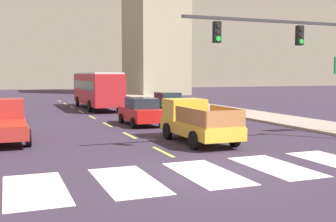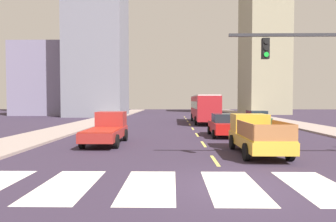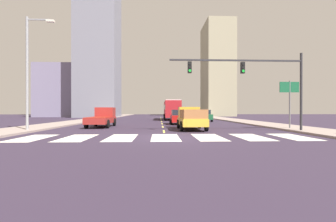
{
  "view_description": "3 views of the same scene",
  "coord_description": "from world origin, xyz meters",
  "px_view_note": "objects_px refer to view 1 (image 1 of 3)",
  "views": [
    {
      "loc": [
        -5.99,
        -11.97,
        3.2
      ],
      "look_at": [
        1.59,
        7.51,
        1.35
      ],
      "focal_mm": 44.82,
      "sensor_mm": 36.0,
      "label": 1
    },
    {
      "loc": [
        -1.9,
        -9.27,
        2.73
      ],
      "look_at": [
        -2.31,
        15.14,
        1.84
      ],
      "focal_mm": 31.52,
      "sensor_mm": 36.0,
      "label": 2
    },
    {
      "loc": [
        -0.38,
        -13.89,
        1.66
      ],
      "look_at": [
        0.75,
        14.76,
        1.57
      ],
      "focal_mm": 24.38,
      "sensor_mm": 36.0,
      "label": 3
    }
  ],
  "objects_px": {
    "sedan_near_right": "(141,111)",
    "traffic_signal_gantry": "(322,50)",
    "pickup_dark": "(4,122)",
    "city_bus": "(97,88)",
    "sedan_mid": "(167,103)",
    "pickup_stakebed": "(195,122)"
  },
  "relations": [
    {
      "from": "city_bus",
      "to": "traffic_signal_gantry",
      "type": "relative_size",
      "value": 1.07
    },
    {
      "from": "pickup_dark",
      "to": "city_bus",
      "type": "relative_size",
      "value": 0.48
    },
    {
      "from": "pickup_stakebed",
      "to": "city_bus",
      "type": "bearing_deg",
      "value": 90.49
    },
    {
      "from": "pickup_stakebed",
      "to": "pickup_dark",
      "type": "height_order",
      "value": "same"
    },
    {
      "from": "pickup_stakebed",
      "to": "pickup_dark",
      "type": "xyz_separation_m",
      "value": [
        -8.46,
        3.36,
        -0.02
      ]
    },
    {
      "from": "city_bus",
      "to": "sedan_near_right",
      "type": "distance_m",
      "value": 13.1
    },
    {
      "from": "city_bus",
      "to": "sedan_near_right",
      "type": "relative_size",
      "value": 2.45
    },
    {
      "from": "pickup_stakebed",
      "to": "sedan_near_right",
      "type": "height_order",
      "value": "pickup_stakebed"
    },
    {
      "from": "sedan_near_right",
      "to": "city_bus",
      "type": "bearing_deg",
      "value": 88.5
    },
    {
      "from": "pickup_dark",
      "to": "city_bus",
      "type": "distance_m",
      "value": 18.55
    },
    {
      "from": "pickup_dark",
      "to": "sedan_mid",
      "type": "distance_m",
      "value": 16.19
    },
    {
      "from": "sedan_mid",
      "to": "pickup_stakebed",
      "type": "bearing_deg",
      "value": -103.0
    },
    {
      "from": "city_bus",
      "to": "sedan_mid",
      "type": "height_order",
      "value": "city_bus"
    },
    {
      "from": "sedan_near_right",
      "to": "pickup_stakebed",
      "type": "bearing_deg",
      "value": -88.15
    },
    {
      "from": "city_bus",
      "to": "sedan_near_right",
      "type": "height_order",
      "value": "city_bus"
    },
    {
      "from": "pickup_stakebed",
      "to": "sedan_near_right",
      "type": "xyz_separation_m",
      "value": [
        -0.46,
        7.05,
        -0.08
      ]
    },
    {
      "from": "pickup_dark",
      "to": "sedan_near_right",
      "type": "distance_m",
      "value": 8.81
    },
    {
      "from": "sedan_mid",
      "to": "traffic_signal_gantry",
      "type": "height_order",
      "value": "traffic_signal_gantry"
    },
    {
      "from": "sedan_near_right",
      "to": "traffic_signal_gantry",
      "type": "bearing_deg",
      "value": -64.67
    },
    {
      "from": "sedan_mid",
      "to": "traffic_signal_gantry",
      "type": "distance_m",
      "value": 17.19
    },
    {
      "from": "sedan_mid",
      "to": "traffic_signal_gantry",
      "type": "relative_size",
      "value": 0.44
    },
    {
      "from": "city_bus",
      "to": "sedan_near_right",
      "type": "bearing_deg",
      "value": -89.64
    }
  ]
}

